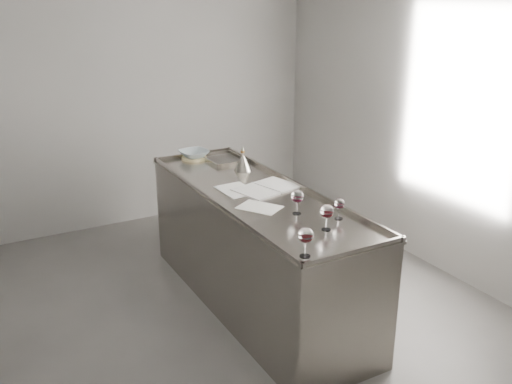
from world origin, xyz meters
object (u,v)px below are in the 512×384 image
counter (256,250)px  wine_funnel (243,163)px  wine_glass_right (297,197)px  ceramic_bowl (194,154)px  wine_glass_left (306,236)px  wine_glass_middle (327,212)px  wine_glass_small (339,204)px  notebook (267,188)px

counter → wine_funnel: wine_funnel is taller
wine_glass_right → ceramic_bowl: bearing=93.2°
counter → wine_glass_left: size_ratio=13.46×
wine_glass_middle → wine_glass_small: 0.22m
wine_glass_middle → wine_glass_small: bearing=31.4°
counter → ceramic_bowl: 1.20m
ceramic_bowl → wine_glass_right: bearing=-86.8°
wine_glass_left → ceramic_bowl: size_ratio=0.71×
wine_glass_left → wine_glass_right: bearing=61.1°
counter → wine_glass_right: (0.05, -0.50, 0.59)m
wine_funnel → ceramic_bowl: bearing=113.2°
wine_glass_small → ceramic_bowl: bearing=99.0°
wine_glass_left → wine_glass_right: wine_glass_left is taller
wine_glass_right → wine_funnel: size_ratio=0.79×
counter → wine_glass_left: (-0.28, -1.08, 0.60)m
wine_glass_small → wine_glass_right: bearing=132.4°
counter → wine_glass_small: 0.94m
wine_glass_middle → wine_glass_right: same height
wine_glass_left → wine_funnel: wine_funnel is taller
wine_glass_right → ceramic_bowl: (-0.09, 1.58, -0.07)m
counter → wine_glass_right: size_ratio=14.10×
counter → wine_funnel: bearing=71.9°
notebook → wine_glass_right: bearing=-112.1°
wine_glass_left → wine_glass_small: 0.63m
counter → wine_glass_middle: wine_glass_middle is taller
notebook → wine_glass_left: bearing=-123.6°
wine_glass_middle → wine_glass_small: size_ratio=1.19×
counter → wine_glass_right: bearing=-84.8°
wine_glass_left → ceramic_bowl: 2.17m
counter → wine_funnel: (0.18, 0.56, 0.53)m
counter → wine_glass_small: (0.24, -0.71, 0.57)m
wine_glass_middle → ceramic_bowl: size_ratio=0.68×
notebook → ceramic_bowl: 1.05m
notebook → wine_funnel: bearing=68.8°
wine_glass_middle → wine_glass_right: bearing=92.1°
wine_glass_middle → ceramic_bowl: 1.91m
counter → ceramic_bowl: ceramic_bowl is taller
wine_glass_left → notebook: 1.20m
wine_funnel → wine_glass_middle: bearing=-95.2°
wine_glass_left → wine_glass_small: bearing=35.5°
wine_glass_small → notebook: wine_glass_small is taller
wine_glass_middle → ceramic_bowl: (-0.10, 1.90, -0.07)m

